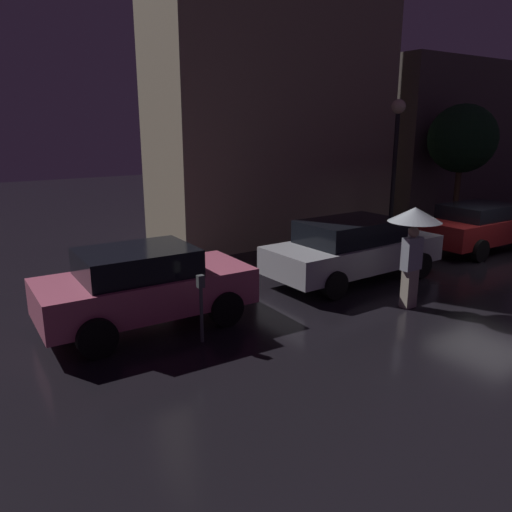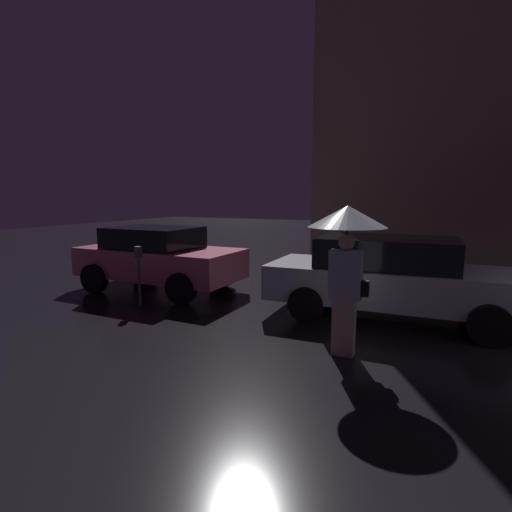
{
  "view_description": "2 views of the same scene",
  "coord_description": "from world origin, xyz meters",
  "views": [
    {
      "loc": [
        -12.58,
        -7.28,
        3.71
      ],
      "look_at": [
        -7.44,
        0.41,
        1.28
      ],
      "focal_mm": 35.0,
      "sensor_mm": 36.0,
      "label": 1
    },
    {
      "loc": [
        -3.29,
        -6.3,
        2.24
      ],
      "look_at": [
        -6.44,
        0.56,
        1.11
      ],
      "focal_mm": 28.0,
      "sensor_mm": 36.0,
      "label": 2
    }
  ],
  "objects": [
    {
      "name": "building_facade_left",
      "position": [
        -2.61,
        6.5,
        4.31
      ],
      "size": [
        8.21,
        3.0,
        8.62
      ],
      "color": "gray",
      "rests_on": "ground"
    },
    {
      "name": "parked_car_pink",
      "position": [
        -9.37,
        1.31,
        0.8
      ],
      "size": [
        3.99,
        1.96,
        1.51
      ],
      "rotation": [
        0.0,
        0.0,
        -0.03
      ],
      "color": "#DB6684",
      "rests_on": "ground"
    },
    {
      "name": "parked_car_silver",
      "position": [
        -3.99,
        1.29,
        0.78
      ],
      "size": [
        4.69,
        1.97,
        1.5
      ],
      "rotation": [
        0.0,
        0.0,
        0.02
      ],
      "color": "#B7B7BF",
      "rests_on": "ground"
    },
    {
      "name": "pedestrian_with_umbrella",
      "position": [
        -4.43,
        -0.83,
        1.68
      ],
      "size": [
        1.07,
        1.07,
        2.12
      ],
      "rotation": [
        0.0,
        0.0,
        3.15
      ],
      "color": "beige",
      "rests_on": "ground"
    },
    {
      "name": "parking_meter",
      "position": [
        -8.85,
        0.02,
        0.76
      ],
      "size": [
        0.12,
        0.1,
        1.23
      ],
      "color": "#4C5154",
      "rests_on": "ground"
    }
  ]
}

